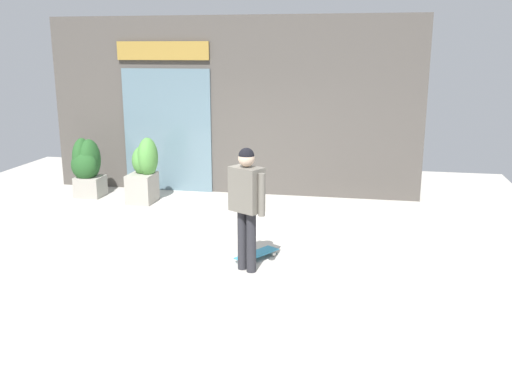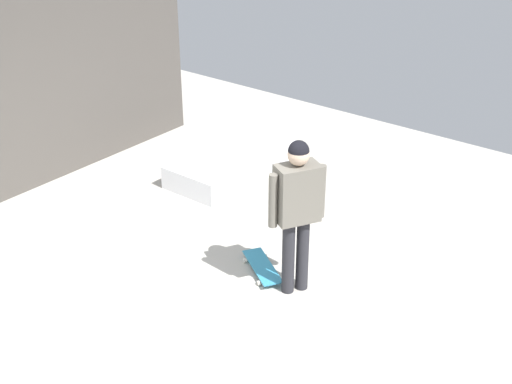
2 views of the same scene
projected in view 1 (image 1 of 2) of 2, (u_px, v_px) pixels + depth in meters
ground_plane at (187, 239)px, 8.87m from camera, size 12.00×12.00×0.00m
building_facade at (229, 107)px, 11.44m from camera, size 7.66×0.31×3.57m
skateboarder at (247, 197)px, 7.37m from camera, size 0.54×0.44×1.69m
skateboard at (257, 254)px, 8.05m from camera, size 0.57×0.73×0.08m
planter_box_left at (144, 170)px, 10.92m from camera, size 0.55×0.69×1.27m
planter_box_right at (87, 165)px, 11.29m from camera, size 0.56×0.65×1.20m
snow_ledge at (374, 217)px, 9.46m from camera, size 1.87×0.90×0.32m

